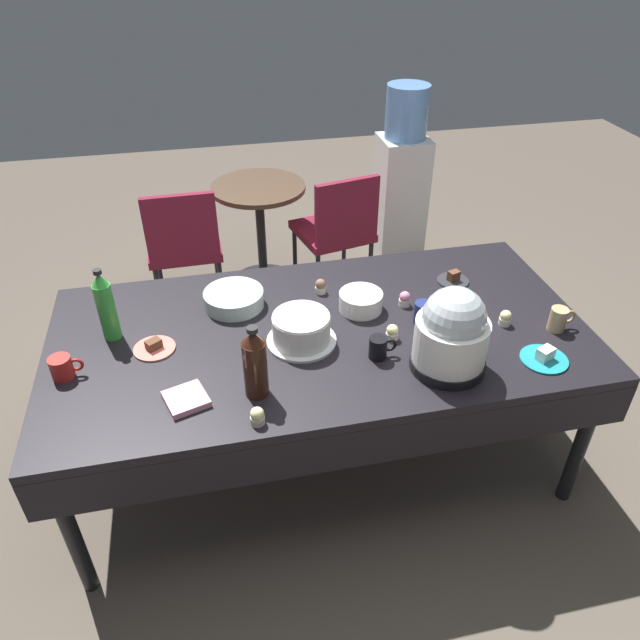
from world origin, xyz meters
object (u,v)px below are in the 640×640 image
at_px(coffee_mug_red, 62,367).
at_px(coffee_mug_tan, 559,319).
at_px(coffee_mug_black, 379,347).
at_px(round_cafe_table, 260,218).
at_px(dessert_plate_coral, 154,347).
at_px(dessert_plate_teal, 544,357).
at_px(cupcake_lemon, 505,318).
at_px(dessert_plate_charcoal, 453,279).
at_px(cupcake_rose, 405,299).
at_px(water_cooler, 401,182).
at_px(soda_bottle_lime_soda, 106,307).
at_px(potluck_table, 320,342).
at_px(cupcake_berry, 442,299).
at_px(ceramic_snack_bowl, 361,301).
at_px(soda_bottle_cola, 255,364).
at_px(maroon_chair_right, 337,227).
at_px(frosted_layer_cake, 301,329).
at_px(glass_salad_bowl, 234,299).
at_px(cupcake_cocoa, 320,286).
at_px(cupcake_mint, 392,332).
at_px(coffee_mug_navy, 424,313).
at_px(slow_cooker, 452,333).
at_px(maroon_chair_left, 184,242).
at_px(cupcake_vanilla, 257,416).

distance_m(coffee_mug_red, coffee_mug_tan, 1.95).
xyz_separation_m(coffee_mug_black, round_cafe_table, (-0.23, 1.84, -0.30)).
bearing_deg(dessert_plate_coral, dessert_plate_teal, -14.71).
bearing_deg(cupcake_lemon, dessert_plate_charcoal, 102.02).
bearing_deg(cupcake_rose, water_cooler, 71.48).
distance_m(soda_bottle_lime_soda, water_cooler, 2.46).
bearing_deg(cupcake_rose, potluck_table, -165.82).
height_order(dessert_plate_charcoal, cupcake_berry, cupcake_berry).
xyz_separation_m(ceramic_snack_bowl, water_cooler, (0.76, 1.68, -0.20)).
bearing_deg(soda_bottle_cola, soda_bottle_lime_soda, 139.23).
bearing_deg(cupcake_rose, dessert_plate_coral, -175.22).
distance_m(dessert_plate_charcoal, water_cooler, 1.58).
bearing_deg(dessert_plate_teal, maroon_chair_right, 102.27).
relative_size(frosted_layer_cake, coffee_mug_black, 2.52).
xyz_separation_m(glass_salad_bowl, dessert_plate_charcoal, (1.01, -0.02, -0.02)).
height_order(ceramic_snack_bowl, coffee_mug_black, coffee_mug_black).
relative_size(cupcake_cocoa, round_cafe_table, 0.09).
height_order(glass_salad_bowl, cupcake_lemon, glass_salad_bowl).
bearing_deg(ceramic_snack_bowl, glass_salad_bowl, 164.94).
height_order(potluck_table, frosted_layer_cake, frosted_layer_cake).
xyz_separation_m(coffee_mug_black, maroon_chair_right, (0.23, 1.62, -0.30)).
xyz_separation_m(frosted_layer_cake, cupcake_mint, (0.36, -0.06, -0.03)).
bearing_deg(coffee_mug_navy, glass_salad_bowl, 158.66).
height_order(glass_salad_bowl, soda_bottle_lime_soda, soda_bottle_lime_soda).
bearing_deg(round_cafe_table, coffee_mug_navy, -73.87).
distance_m(slow_cooker, soda_bottle_cola, 0.72).
distance_m(ceramic_snack_bowl, cupcake_mint, 0.24).
height_order(potluck_table, cupcake_rose, cupcake_rose).
bearing_deg(maroon_chair_left, maroon_chair_right, 0.11).
bearing_deg(frosted_layer_cake, cupcake_berry, 11.15).
relative_size(dessert_plate_teal, dessert_plate_charcoal, 1.24).
distance_m(glass_salad_bowl, ceramic_snack_bowl, 0.55).
bearing_deg(cupcake_mint, slow_cooker, -54.68).
height_order(cupcake_berry, water_cooler, water_cooler).
distance_m(dessert_plate_charcoal, coffee_mug_tan, 0.52).
xyz_separation_m(glass_salad_bowl, dessert_plate_coral, (-0.34, -0.24, -0.02)).
bearing_deg(coffee_mug_tan, cupcake_vanilla, -167.74).
height_order(cupcake_berry, maroon_chair_left, maroon_chair_left).
relative_size(cupcake_mint, soda_bottle_cola, 0.23).
distance_m(cupcake_rose, maroon_chair_right, 1.33).
distance_m(cupcake_mint, soda_bottle_cola, 0.62).
relative_size(dessert_plate_teal, soda_bottle_lime_soda, 0.58).
relative_size(cupcake_lemon, cupcake_mint, 1.00).
bearing_deg(dessert_plate_coral, maroon_chair_right, 52.08).
xyz_separation_m(cupcake_rose, soda_bottle_cola, (-0.70, -0.42, 0.10)).
xyz_separation_m(coffee_mug_red, coffee_mug_navy, (1.42, 0.04, 0.01)).
bearing_deg(cupcake_berry, soda_bottle_cola, -155.60).
xyz_separation_m(potluck_table, slow_cooker, (0.42, -0.33, 0.22)).
xyz_separation_m(cupcake_vanilla, coffee_mug_black, (0.50, 0.26, 0.01)).
distance_m(cupcake_berry, coffee_mug_tan, 0.48).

